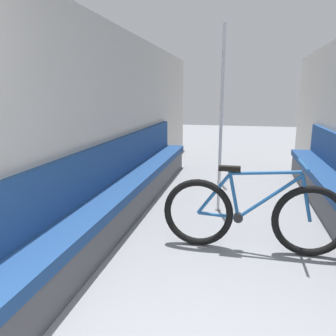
# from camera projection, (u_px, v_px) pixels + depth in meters

# --- Properties ---
(wall_left) EXTENTS (0.10, 9.79, 2.28)m
(wall_left) POSITION_uv_depth(u_px,v_px,m) (109.00, 121.00, 3.96)
(wall_left) COLOR beige
(wall_left) RESTS_ON ground
(bench_seat_row_left) EXTENTS (0.40, 5.31, 0.92)m
(bench_seat_row_left) POSITION_uv_depth(u_px,v_px,m) (129.00, 187.00, 4.14)
(bench_seat_row_left) COLOR #4C4C51
(bench_seat_row_left) RESTS_ON ground
(bicycle) EXTENTS (1.70, 0.46, 0.87)m
(bicycle) POSITION_uv_depth(u_px,v_px,m) (252.00, 215.00, 3.07)
(bicycle) COLOR black
(bicycle) RESTS_ON ground
(grab_pole_near) EXTENTS (0.08, 0.08, 2.26)m
(grab_pole_near) POSITION_uv_depth(u_px,v_px,m) (221.00, 124.00, 3.98)
(grab_pole_near) COLOR gray
(grab_pole_near) RESTS_ON ground
(grab_pole_far) EXTENTS (0.08, 0.08, 2.26)m
(grab_pole_far) POSITION_uv_depth(u_px,v_px,m) (222.00, 117.00, 5.28)
(grab_pole_far) COLOR gray
(grab_pole_far) RESTS_ON ground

